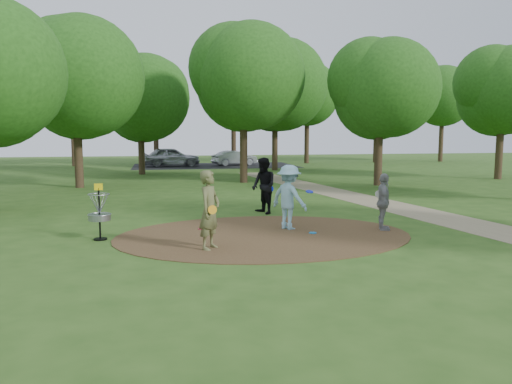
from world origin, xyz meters
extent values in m
plane|color=#2D5119|center=(0.00, 0.00, 0.00)|extent=(100.00, 100.00, 0.00)
cylinder|color=#47301C|center=(0.00, 0.00, 0.01)|extent=(8.40, 8.40, 0.02)
cube|color=#8C7A5B|center=(6.50, 2.00, 0.01)|extent=(7.55, 39.89, 0.01)
cube|color=black|center=(2.00, 30.00, 0.00)|extent=(14.00, 8.00, 0.01)
imported|color=brown|center=(-1.69, -1.39, 0.99)|extent=(0.79, 0.86, 1.98)
cylinder|color=orange|center=(-1.65, -1.69, 1.05)|extent=(0.22, 0.06, 0.22)
imported|color=#8DC0D2|center=(0.92, 0.73, 0.97)|extent=(1.31, 1.44, 1.95)
cylinder|color=#0D1DDE|center=(1.54, 0.70, 1.13)|extent=(0.24, 0.24, 0.08)
imported|color=black|center=(0.78, 3.73, 1.01)|extent=(1.04, 1.18, 2.02)
cylinder|color=#0D22E5|center=(1.03, 3.70, 0.90)|extent=(0.22, 0.06, 0.22)
imported|color=gray|center=(3.62, 0.02, 0.85)|extent=(0.71, 1.08, 1.71)
cylinder|color=silver|center=(3.48, 0.07, 1.09)|extent=(0.22, 0.08, 0.22)
cylinder|color=#0B74C9|center=(1.42, -0.05, 0.03)|extent=(0.22, 0.22, 0.02)
cylinder|color=#DB1550|center=(-1.66, 1.17, 0.03)|extent=(0.22, 0.22, 0.02)
imported|color=#989AA0|center=(-1.75, 29.73, 0.83)|extent=(5.01, 2.38, 1.65)
imported|color=#9D9EA4|center=(3.80, 30.04, 0.66)|extent=(4.21, 2.42, 1.31)
cylinder|color=black|center=(-4.50, 0.30, 0.68)|extent=(0.05, 0.05, 1.35)
cylinder|color=black|center=(-4.50, 0.30, 0.02)|extent=(0.36, 0.36, 0.04)
cylinder|color=gray|center=(-4.50, 0.30, 0.62)|extent=(0.60, 0.60, 0.16)
torus|color=gray|center=(-4.50, 0.30, 0.70)|extent=(0.63, 0.63, 0.03)
torus|color=gray|center=(-4.50, 0.30, 1.25)|extent=(0.58, 0.58, 0.02)
cube|color=yellow|center=(-4.50, 0.30, 1.45)|extent=(0.22, 0.02, 0.18)
cylinder|color=#332316|center=(-7.00, 14.00, 1.90)|extent=(0.44, 0.44, 3.80)
sphere|color=#1F4913|center=(-7.00, 14.00, 5.53)|extent=(6.28, 6.28, 6.28)
cylinder|color=#332316|center=(2.00, 15.00, 2.09)|extent=(0.44, 0.44, 4.18)
sphere|color=#1F4913|center=(2.00, 15.00, 5.86)|extent=(6.12, 6.12, 6.12)
cylinder|color=#332316|center=(9.00, 12.00, 1.80)|extent=(0.44, 0.44, 3.61)
sphere|color=#1F4913|center=(9.00, 12.00, 5.07)|extent=(5.32, 5.32, 5.32)
cylinder|color=#332316|center=(-4.00, 22.00, 1.71)|extent=(0.44, 0.44, 3.42)
sphere|color=#1F4913|center=(-4.00, 22.00, 5.06)|extent=(5.96, 5.96, 5.96)
cylinder|color=#332316|center=(6.00, 24.00, 2.19)|extent=(0.44, 0.44, 4.37)
sphere|color=#1F4913|center=(6.00, 24.00, 6.30)|extent=(7.03, 7.03, 7.03)
cylinder|color=#332316|center=(18.00, 14.00, 1.90)|extent=(0.44, 0.44, 3.80)
sphere|color=#1F4913|center=(18.00, 14.00, 5.28)|extent=(5.38, 5.38, 5.38)
camera|label=1|loc=(-2.93, -13.59, 2.90)|focal=35.00mm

